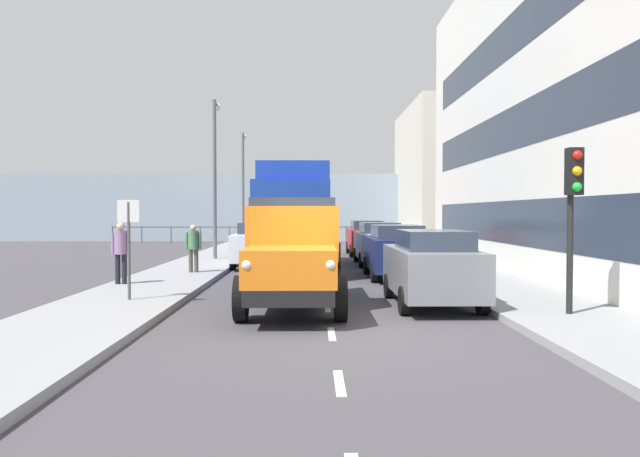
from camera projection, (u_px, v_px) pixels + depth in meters
ground_plane at (322, 274)px, 19.90m from camera, size 80.00×80.00×0.00m
sidewalk_left at (457, 271)px, 19.97m from camera, size 2.74×40.58×0.15m
sidewalk_right at (186, 272)px, 19.84m from camera, size 2.74×40.58×0.15m
road_centreline_markings at (322, 273)px, 20.06m from camera, size 0.12×37.58×0.01m
building_terrace at (610, 102)px, 19.22m from camera, size 7.14×21.06×11.63m
building_far_block at (459, 176)px, 39.01m from camera, size 7.13×11.23×9.16m
sea_horizon at (317, 207)px, 43.12m from camera, size 80.00×0.80×5.00m
seawall_railing at (317, 230)px, 39.56m from camera, size 28.08×0.08×1.20m
truck_vintage_orange at (293, 256)px, 12.45m from camera, size 2.17×5.64×2.43m
lorry_cargo_blue at (294, 214)px, 21.22m from camera, size 2.58×8.20×3.87m
car_grey_kerbside_near at (432, 267)px, 13.03m from camera, size 1.80×3.88×1.72m
car_navy_kerbside_1 at (396, 250)px, 18.58m from camera, size 1.84×3.91×1.72m
car_silver_kerbside_2 at (379, 243)px, 23.38m from camera, size 1.82×4.32×1.72m
car_red_kerbside_3 at (367, 237)px, 28.60m from camera, size 1.85×4.14×1.72m
car_white_oppositeside_0 at (260, 244)px, 22.45m from camera, size 1.94×4.14×1.72m
car_maroon_oppositeside_1 at (271, 237)px, 28.29m from camera, size 1.85×4.20×1.72m
pedestrian_in_dark_coat at (121, 248)px, 15.85m from camera, size 0.53×0.34×1.69m
pedestrian_couple_b at (193, 244)px, 18.97m from camera, size 0.53×0.34×1.57m
traffic_light_near at (573, 194)px, 11.04m from camera, size 0.28×0.41×3.20m
lamp_post_promenade at (215, 165)px, 24.73m from camera, size 0.32×1.14×6.78m
lamp_post_far at (243, 179)px, 34.99m from camera, size 0.32×1.14×6.80m
street_sign at (129, 232)px, 12.97m from camera, size 0.50×0.07×2.25m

